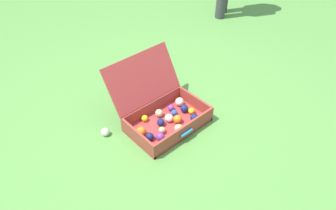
# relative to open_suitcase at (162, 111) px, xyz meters

# --- Properties ---
(ground_plane) EXTENTS (16.00, 16.00, 0.00)m
(ground_plane) POSITION_rel_open_suitcase_xyz_m (-0.07, 0.01, -0.11)
(ground_plane) COLOR #569342
(open_suitcase) EXTENTS (0.61, 0.61, 0.47)m
(open_suitcase) POSITION_rel_open_suitcase_xyz_m (0.00, 0.00, 0.00)
(open_suitcase) COLOR #B23838
(open_suitcase) RESTS_ON ground
(stray_ball_on_grass) EXTENTS (0.06, 0.06, 0.06)m
(stray_ball_on_grass) POSITION_rel_open_suitcase_xyz_m (-0.42, 0.17, -0.07)
(stray_ball_on_grass) COLOR white
(stray_ball_on_grass) RESTS_ON ground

